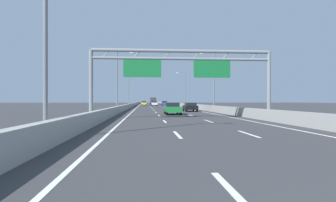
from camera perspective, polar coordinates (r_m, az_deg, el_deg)
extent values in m
plane|color=#38383A|center=(101.61, -2.77, -0.86)|extent=(260.00, 260.00, 0.00)
cube|color=white|center=(5.55, 13.12, -17.56)|extent=(0.16, 3.00, 0.01)
cube|color=white|center=(14.23, 1.88, -6.70)|extent=(0.16, 3.00, 0.01)
cube|color=white|center=(23.16, -0.67, -4.08)|extent=(0.16, 3.00, 0.01)
cube|color=white|center=(32.12, -1.80, -2.91)|extent=(0.16, 3.00, 0.01)
cube|color=white|center=(41.10, -2.43, -2.26)|extent=(0.16, 3.00, 0.01)
cube|color=white|center=(50.09, -2.84, -1.84)|extent=(0.16, 3.00, 0.01)
cube|color=white|center=(59.08, -3.12, -1.54)|extent=(0.16, 3.00, 0.01)
cube|color=white|center=(68.08, -3.33, -1.33)|extent=(0.16, 3.00, 0.01)
cube|color=white|center=(77.07, -3.49, -1.16)|extent=(0.16, 3.00, 0.01)
cube|color=white|center=(86.07, -3.62, -1.03)|extent=(0.16, 3.00, 0.01)
cube|color=white|center=(95.07, -3.72, -0.92)|extent=(0.16, 3.00, 0.01)
cube|color=white|center=(104.06, -3.80, -0.84)|extent=(0.16, 3.00, 0.01)
cube|color=white|center=(113.06, -3.87, -0.76)|extent=(0.16, 3.00, 0.01)
cube|color=white|center=(122.06, -3.93, -0.70)|extent=(0.16, 3.00, 0.01)
cube|color=white|center=(131.06, -3.99, -0.65)|extent=(0.16, 3.00, 0.01)
cube|color=white|center=(140.06, -4.03, -0.60)|extent=(0.16, 3.00, 0.01)
cube|color=white|center=(149.06, -4.07, -0.56)|extent=(0.16, 3.00, 0.01)
cube|color=white|center=(158.05, -4.11, -0.52)|extent=(0.16, 3.00, 0.01)
cube|color=white|center=(15.07, 15.70, -6.33)|extent=(0.16, 3.00, 0.01)
cube|color=white|center=(23.68, 8.07, -3.99)|extent=(0.16, 3.00, 0.01)
cube|color=white|center=(32.50, 4.56, -2.88)|extent=(0.16, 3.00, 0.01)
cube|color=white|center=(41.40, 2.55, -2.24)|extent=(0.16, 3.00, 0.01)
cube|color=white|center=(50.34, 1.26, -1.83)|extent=(0.16, 3.00, 0.01)
cube|color=white|center=(59.29, 0.36, -1.54)|extent=(0.16, 3.00, 0.01)
cube|color=white|center=(68.26, -0.31, -1.32)|extent=(0.16, 3.00, 0.01)
cube|color=white|center=(77.23, -0.82, -1.16)|extent=(0.16, 3.00, 0.01)
cube|color=white|center=(86.21, -1.22, -1.03)|extent=(0.16, 3.00, 0.01)
cube|color=white|center=(95.20, -1.55, -0.92)|extent=(0.16, 3.00, 0.01)
cube|color=white|center=(104.18, -1.82, -0.83)|extent=(0.16, 3.00, 0.01)
cube|color=white|center=(113.17, -2.05, -0.76)|extent=(0.16, 3.00, 0.01)
cube|color=white|center=(122.16, -2.25, -0.70)|extent=(0.16, 3.00, 0.01)
cube|color=white|center=(131.15, -2.41, -0.64)|extent=(0.16, 3.00, 0.01)
cube|color=white|center=(140.14, -2.56, -0.60)|extent=(0.16, 3.00, 0.01)
cube|color=white|center=(149.14, -2.69, -0.56)|extent=(0.16, 3.00, 0.01)
cube|color=white|center=(158.13, -2.80, -0.52)|extent=(0.16, 3.00, 0.01)
cube|color=white|center=(89.57, -5.87, -0.99)|extent=(0.16, 176.00, 0.01)
cube|color=white|center=(89.97, 0.84, -0.98)|extent=(0.16, 176.00, 0.01)
cube|color=#9E9E99|center=(111.60, -6.48, -0.53)|extent=(0.45, 220.00, 0.95)
cube|color=#9E9E99|center=(112.02, 0.59, -0.53)|extent=(0.45, 220.00, 0.95)
cylinder|color=gray|center=(26.34, -15.08, 3.16)|extent=(0.36, 0.36, 6.20)
cylinder|color=gray|center=(28.38, 19.42, 2.93)|extent=(0.36, 0.36, 6.20)
cylinder|color=gray|center=(26.48, 2.83, 9.90)|extent=(16.32, 0.32, 0.32)
cylinder|color=gray|center=(26.37, 2.83, 8.40)|extent=(16.32, 0.26, 0.26)
cylinder|color=gray|center=(26.42, -12.14, 9.15)|extent=(0.74, 0.10, 0.74)
cylinder|color=gray|center=(26.21, -6.16, 9.22)|extent=(0.74, 0.10, 0.74)
cylinder|color=gray|center=(26.28, -0.14, 9.20)|extent=(0.74, 0.10, 0.74)
cylinder|color=gray|center=(26.64, 5.77, 9.08)|extent=(0.74, 0.10, 0.74)
cylinder|color=gray|center=(27.26, 11.47, 8.87)|extent=(0.74, 0.10, 0.74)
cylinder|color=gray|center=(28.13, 16.87, 8.59)|extent=(0.74, 0.10, 0.74)
cube|color=#146B33|center=(26.04, -5.14, 6.51)|extent=(3.40, 0.12, 1.60)
cube|color=#146B33|center=(26.76, 8.75, 6.33)|extent=(3.40, 0.12, 1.60)
cylinder|color=slate|center=(13.82, -23.22, 12.88)|extent=(0.20, 0.20, 9.50)
cylinder|color=slate|center=(45.54, -10.10, 3.94)|extent=(0.20, 0.20, 9.50)
cylinder|color=slate|center=(45.99, -8.72, 9.68)|extent=(2.20, 0.12, 0.12)
cube|color=#F2EAC6|center=(45.91, -7.33, 9.57)|extent=(0.56, 0.28, 0.20)
cylinder|color=slate|center=(46.68, 9.12, 3.85)|extent=(0.20, 0.20, 9.50)
cylinder|color=slate|center=(46.96, 7.80, 9.48)|extent=(2.20, 0.12, 0.12)
cube|color=#F2EAC6|center=(46.72, 6.46, 9.40)|extent=(0.56, 0.28, 0.20)
cylinder|color=slate|center=(77.86, -7.85, 2.34)|extent=(0.20, 0.20, 9.50)
cylinder|color=slate|center=(78.12, -7.04, 5.72)|extent=(2.20, 0.12, 0.12)
cube|color=#F2EAC6|center=(78.08, -6.23, 5.65)|extent=(0.56, 0.28, 0.20)
cylinder|color=slate|center=(78.53, 3.45, 2.32)|extent=(0.20, 0.20, 9.50)
cylinder|color=slate|center=(78.70, 2.66, 5.68)|extent=(2.20, 0.12, 0.12)
cube|color=#F2EAC6|center=(78.56, 1.86, 5.61)|extent=(0.56, 0.28, 0.20)
cube|color=black|center=(44.76, 4.41, -1.28)|extent=(1.83, 4.31, 0.60)
cube|color=black|center=(44.38, 4.49, -0.61)|extent=(1.61, 2.05, 0.45)
cylinder|color=black|center=(46.24, 3.11, -1.61)|extent=(0.22, 0.64, 0.64)
cylinder|color=black|center=(46.48, 5.08, -1.60)|extent=(0.22, 0.64, 0.64)
cylinder|color=black|center=(43.06, 3.69, -1.73)|extent=(0.22, 0.64, 0.64)
cylinder|color=black|center=(43.32, 5.80, -1.72)|extent=(0.22, 0.64, 0.64)
cube|color=#2347AD|center=(98.89, -0.73, -0.50)|extent=(1.86, 4.60, 0.71)
cube|color=black|center=(98.29, -0.71, -0.15)|extent=(1.64, 2.10, 0.49)
cylinder|color=black|center=(100.59, -1.27, -0.69)|extent=(0.22, 0.64, 0.64)
cylinder|color=black|center=(100.70, -0.34, -0.69)|extent=(0.22, 0.64, 0.64)
cylinder|color=black|center=(97.09, -1.15, -0.72)|extent=(0.22, 0.64, 0.64)
cylinder|color=black|center=(97.21, -0.18, -0.72)|extent=(0.22, 0.64, 0.64)
cube|color=silver|center=(92.98, -2.73, -0.54)|extent=(1.85, 4.49, 0.70)
cube|color=black|center=(92.41, -2.71, -0.19)|extent=(1.63, 1.94, 0.43)
cylinder|color=black|center=(94.65, -3.25, -0.74)|extent=(0.22, 0.64, 0.64)
cylinder|color=black|center=(94.71, -2.27, -0.74)|extent=(0.22, 0.64, 0.64)
cylinder|color=black|center=(91.27, -3.20, -0.77)|extent=(0.22, 0.64, 0.64)
cylinder|color=black|center=(91.32, -2.18, -0.77)|extent=(0.22, 0.64, 0.64)
cube|color=#1E7A38|center=(34.67, 0.90, -1.64)|extent=(1.80, 4.38, 0.64)
cube|color=black|center=(34.91, 0.86, -0.70)|extent=(1.58, 1.93, 0.49)
cylinder|color=black|center=(36.24, -0.59, -2.07)|extent=(0.22, 0.64, 0.64)
cylinder|color=black|center=(36.39, 1.89, -2.07)|extent=(0.22, 0.64, 0.64)
cylinder|color=black|center=(32.97, -0.18, -2.29)|extent=(0.22, 0.64, 0.64)
cylinder|color=black|center=(33.14, 2.54, -2.28)|extent=(0.22, 0.64, 0.64)
cube|color=yellow|center=(101.46, -4.81, -0.49)|extent=(1.72, 4.48, 0.69)
cube|color=black|center=(101.75, -4.81, -0.15)|extent=(1.51, 1.99, 0.50)
cylinder|color=black|center=(103.16, -5.23, -0.67)|extent=(0.22, 0.64, 0.64)
cylinder|color=black|center=(103.16, -4.39, -0.67)|extent=(0.22, 0.64, 0.64)
cylinder|color=black|center=(99.78, -5.24, -0.70)|extent=(0.22, 0.64, 0.64)
cylinder|color=black|center=(99.78, -4.38, -0.70)|extent=(0.22, 0.64, 0.64)
cube|color=silver|center=(122.85, -3.04, 0.01)|extent=(2.37, 2.17, 2.07)
cube|color=#333338|center=(118.88, -2.99, 0.10)|extent=(2.37, 5.38, 2.45)
cylinder|color=black|center=(123.02, -3.53, -0.47)|extent=(0.28, 0.96, 0.96)
cylinder|color=black|center=(123.08, -2.56, -0.47)|extent=(0.28, 0.96, 0.96)
cylinder|color=black|center=(117.57, -3.47, -0.50)|extent=(0.28, 0.96, 0.96)
cylinder|color=black|center=(117.63, -2.46, -0.50)|extent=(0.28, 0.96, 0.96)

